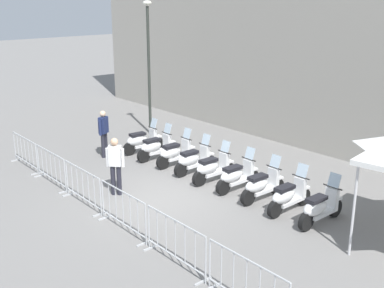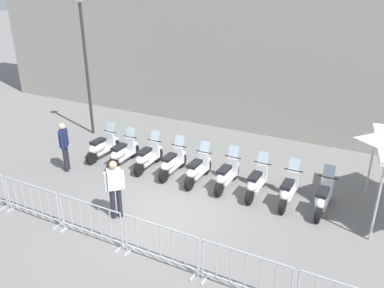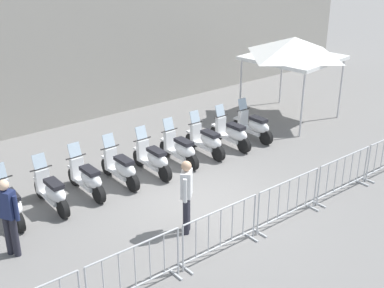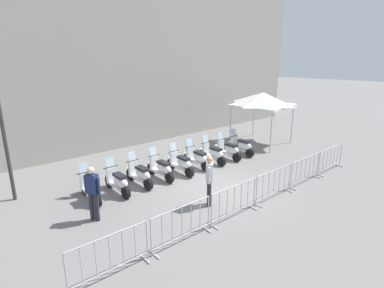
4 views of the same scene
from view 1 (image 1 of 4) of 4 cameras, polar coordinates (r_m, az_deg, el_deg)
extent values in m
plane|color=slate|center=(13.73, -3.82, -6.57)|extent=(120.00, 120.00, 0.00)
cylinder|color=black|center=(18.16, -4.24, 0.12)|extent=(0.22, 0.50, 0.48)
cylinder|color=black|center=(17.53, -7.61, -0.60)|extent=(0.22, 0.50, 0.48)
cube|color=white|center=(17.82, -5.90, -0.11)|extent=(0.43, 0.90, 0.10)
ellipsoid|color=white|center=(17.62, -6.69, 0.47)|extent=(0.50, 0.89, 0.40)
cube|color=black|center=(17.57, -6.63, 1.18)|extent=(0.38, 0.64, 0.10)
cube|color=white|center=(17.97, -4.75, 0.96)|extent=(0.36, 0.20, 0.60)
cylinder|color=black|center=(17.89, -4.78, 1.97)|extent=(0.56, 0.13, 0.04)
cube|color=silver|center=(17.87, -4.66, 2.56)|extent=(0.34, 0.19, 0.35)
cube|color=white|center=(18.08, -4.26, 0.93)|extent=(0.25, 0.35, 0.06)
cylinder|color=black|center=(17.39, -2.56, -0.61)|extent=(0.20, 0.49, 0.48)
cylinder|color=black|center=(16.68, -5.90, -1.44)|extent=(0.20, 0.49, 0.48)
cube|color=white|center=(17.02, -4.20, -0.89)|extent=(0.39, 0.90, 0.10)
ellipsoid|color=white|center=(16.79, -4.98, -0.30)|extent=(0.46, 0.88, 0.40)
cube|color=black|center=(16.74, -4.91, 0.44)|extent=(0.35, 0.63, 0.10)
cube|color=white|center=(17.19, -3.06, 0.25)|extent=(0.35, 0.18, 0.60)
cylinder|color=black|center=(17.10, -3.08, 1.31)|extent=(0.56, 0.11, 0.04)
cube|color=silver|center=(17.08, -2.96, 1.92)|extent=(0.34, 0.18, 0.35)
cube|color=white|center=(17.31, -2.57, 0.24)|extent=(0.24, 0.34, 0.06)
cylinder|color=black|center=(16.72, -0.23, -1.31)|extent=(0.19, 0.49, 0.48)
cylinder|color=black|center=(15.97, -3.57, -2.23)|extent=(0.19, 0.49, 0.48)
cube|color=white|center=(16.33, -1.86, -1.63)|extent=(0.37, 0.89, 0.10)
ellipsoid|color=white|center=(16.08, -2.63, -1.02)|extent=(0.45, 0.87, 0.40)
cube|color=black|center=(16.04, -2.56, -0.25)|extent=(0.34, 0.63, 0.10)
cube|color=white|center=(16.51, -0.72, -0.42)|extent=(0.35, 0.18, 0.60)
cylinder|color=black|center=(16.42, -0.72, 0.68)|extent=(0.56, 0.10, 0.04)
cube|color=silver|center=(16.40, -0.59, 1.32)|extent=(0.33, 0.17, 0.35)
cube|color=white|center=(16.64, -0.23, -0.43)|extent=(0.23, 0.34, 0.06)
cylinder|color=black|center=(16.01, 2.04, -2.15)|extent=(0.20, 0.49, 0.48)
cylinder|color=black|center=(15.24, -1.37, -3.15)|extent=(0.20, 0.49, 0.48)
cube|color=white|center=(15.60, 0.38, -2.50)|extent=(0.38, 0.90, 0.10)
ellipsoid|color=white|center=(15.35, -0.40, -1.88)|extent=(0.46, 0.88, 0.40)
cube|color=black|center=(15.30, -0.31, -1.08)|extent=(0.35, 0.63, 0.10)
cube|color=white|center=(15.79, 1.56, -1.23)|extent=(0.35, 0.18, 0.60)
cylinder|color=black|center=(15.69, 1.57, -0.09)|extent=(0.56, 0.10, 0.04)
cube|color=silver|center=(15.67, 1.71, 0.58)|extent=(0.33, 0.18, 0.35)
cube|color=white|center=(15.93, 2.05, -1.23)|extent=(0.24, 0.34, 0.06)
cylinder|color=black|center=(15.29, 4.39, -3.12)|extent=(0.20, 0.49, 0.48)
cylinder|color=black|center=(14.50, 0.89, -4.21)|extent=(0.20, 0.49, 0.48)
cube|color=white|center=(14.87, 2.69, -3.50)|extent=(0.40, 0.90, 0.10)
ellipsoid|color=white|center=(14.61, 1.90, -2.87)|extent=(0.47, 0.88, 0.40)
cube|color=black|center=(14.56, 2.00, -2.03)|extent=(0.36, 0.63, 0.10)
cube|color=white|center=(15.07, 3.91, -2.17)|extent=(0.36, 0.18, 0.60)
cylinder|color=black|center=(14.96, 3.94, -0.97)|extent=(0.56, 0.11, 0.04)
cube|color=silver|center=(14.94, 4.09, -0.28)|extent=(0.34, 0.18, 0.35)
cube|color=white|center=(15.20, 4.41, -2.16)|extent=(0.24, 0.34, 0.06)
cylinder|color=black|center=(14.70, 7.30, -4.04)|extent=(0.21, 0.49, 0.48)
cylinder|color=black|center=(13.87, 3.80, -5.24)|extent=(0.21, 0.49, 0.48)
cube|color=white|center=(14.27, 5.61, -4.47)|extent=(0.40, 0.90, 0.10)
ellipsoid|color=white|center=(13.99, 4.83, -3.83)|extent=(0.47, 0.88, 0.40)
cube|color=black|center=(13.94, 4.95, -2.95)|extent=(0.36, 0.63, 0.10)
cube|color=white|center=(14.47, 6.85, -3.06)|extent=(0.36, 0.19, 0.60)
cylinder|color=black|center=(14.36, 6.89, -1.83)|extent=(0.56, 0.11, 0.04)
cube|color=silver|center=(14.34, 7.05, -1.10)|extent=(0.34, 0.18, 0.35)
cube|color=white|center=(14.61, 7.34, -3.05)|extent=(0.24, 0.34, 0.06)
cylinder|color=black|center=(14.11, 10.27, -5.09)|extent=(0.21, 0.49, 0.48)
cylinder|color=black|center=(13.24, 6.80, -6.42)|extent=(0.21, 0.49, 0.48)
cube|color=white|center=(13.66, 8.60, -5.58)|extent=(0.40, 0.90, 0.10)
ellipsoid|color=white|center=(13.37, 7.85, -4.94)|extent=(0.47, 0.88, 0.40)
cube|color=black|center=(13.31, 7.97, -4.02)|extent=(0.36, 0.63, 0.10)
cube|color=white|center=(13.87, 9.84, -4.09)|extent=(0.36, 0.19, 0.60)
cylinder|color=black|center=(13.75, 9.91, -2.81)|extent=(0.56, 0.11, 0.04)
cube|color=silver|center=(13.73, 10.08, -2.05)|extent=(0.34, 0.18, 0.35)
cube|color=white|center=(14.02, 10.33, -4.06)|extent=(0.24, 0.34, 0.06)
cylinder|color=black|center=(13.54, 13.34, -6.25)|extent=(0.20, 0.49, 0.48)
cylinder|color=black|center=(12.62, 10.01, -7.79)|extent=(0.20, 0.49, 0.48)
cube|color=white|center=(13.06, 11.75, -6.83)|extent=(0.38, 0.89, 0.10)
ellipsoid|color=white|center=(12.76, 11.05, -6.19)|extent=(0.46, 0.88, 0.40)
cube|color=black|center=(12.70, 11.19, -5.24)|extent=(0.35, 0.63, 0.10)
cube|color=white|center=(13.28, 12.95, -5.23)|extent=(0.35, 0.18, 0.60)
cylinder|color=black|center=(13.16, 13.05, -3.90)|extent=(0.56, 0.10, 0.04)
cube|color=silver|center=(13.14, 13.23, -3.11)|extent=(0.33, 0.18, 0.35)
cube|color=white|center=(13.44, 13.41, -5.19)|extent=(0.24, 0.34, 0.06)
cylinder|color=black|center=(13.05, 16.92, -7.43)|extent=(0.20, 0.49, 0.48)
cylinder|color=black|center=(12.10, 13.66, -9.13)|extent=(0.20, 0.49, 0.48)
cube|color=white|center=(12.56, 15.37, -8.08)|extent=(0.39, 0.90, 0.10)
ellipsoid|color=white|center=(12.24, 14.70, -7.45)|extent=(0.47, 0.88, 0.40)
cube|color=black|center=(12.18, 14.86, -6.47)|extent=(0.36, 0.63, 0.10)
cube|color=white|center=(12.79, 16.58, -6.40)|extent=(0.36, 0.18, 0.60)
cylinder|color=black|center=(12.66, 16.70, -5.03)|extent=(0.56, 0.11, 0.04)
cube|color=silver|center=(12.64, 16.89, -4.21)|extent=(0.34, 0.18, 0.35)
cube|color=white|center=(12.95, 17.02, -6.34)|extent=(0.24, 0.34, 0.06)
cube|color=#B2B5B7|center=(17.98, -20.45, -1.83)|extent=(0.10, 0.44, 0.04)
cube|color=#B2B5B7|center=(16.39, -18.25, -3.39)|extent=(0.10, 0.44, 0.04)
cylinder|color=#B2B5B7|center=(17.91, -20.70, -0.24)|extent=(0.04, 0.04, 1.05)
cylinder|color=#B2B5B7|center=(16.16, -18.30, -1.78)|extent=(0.04, 0.04, 1.05)
cylinder|color=#B2B5B7|center=(16.88, -19.74, 0.73)|extent=(1.93, 0.30, 0.04)
cylinder|color=#B2B5B7|center=(17.13, -19.45, -2.07)|extent=(1.93, 0.30, 0.04)
cylinder|color=#B2B5B7|center=(17.59, -20.36, -0.19)|extent=(0.02, 0.02, 0.87)
cylinder|color=#B2B5B7|center=(17.29, -19.99, -0.43)|extent=(0.02, 0.02, 0.87)
cylinder|color=#B2B5B7|center=(17.00, -19.59, -0.68)|extent=(0.02, 0.02, 0.87)
cylinder|color=#B2B5B7|center=(16.71, -19.19, -0.94)|extent=(0.02, 0.02, 0.87)
cylinder|color=#B2B5B7|center=(16.42, -18.77, -1.20)|extent=(0.02, 0.02, 0.87)
cube|color=#B2B5B7|center=(16.14, -17.87, -3.65)|extent=(0.10, 0.44, 0.04)
cube|color=#B2B5B7|center=(14.60, -15.11, -5.59)|extent=(0.10, 0.44, 0.04)
cylinder|color=#B2B5B7|center=(16.05, -18.14, -1.89)|extent=(0.04, 0.04, 1.05)
cylinder|color=#B2B5B7|center=(14.35, -15.12, -3.82)|extent=(0.04, 0.04, 1.05)
cylinder|color=#B2B5B7|center=(15.03, -16.88, -0.91)|extent=(1.93, 0.30, 0.04)
cylinder|color=#B2B5B7|center=(15.31, -16.61, -4.02)|extent=(1.93, 0.30, 0.04)
cylinder|color=#B2B5B7|center=(15.74, -17.71, -1.87)|extent=(0.02, 0.02, 0.87)
cylinder|color=#B2B5B7|center=(15.45, -17.24, -2.17)|extent=(0.02, 0.02, 0.87)
cylinder|color=#B2B5B7|center=(15.17, -16.74, -2.48)|extent=(0.02, 0.02, 0.87)
cylinder|color=#B2B5B7|center=(14.88, -16.23, -2.80)|extent=(0.02, 0.02, 0.87)
cylinder|color=#B2B5B7|center=(14.60, -15.70, -3.13)|extent=(0.02, 0.02, 0.87)
cube|color=#B2B5B7|center=(14.37, -14.63, -5.92)|extent=(0.10, 0.44, 0.04)
cube|color=#B2B5B7|center=(12.90, -11.07, -8.37)|extent=(0.10, 0.44, 0.04)
cylinder|color=#B2B5B7|center=(14.25, -14.91, -3.95)|extent=(0.04, 0.04, 1.05)
cylinder|color=#B2B5B7|center=(12.63, -11.03, -6.41)|extent=(0.04, 0.04, 1.05)
cylinder|color=#B2B5B7|center=(13.25, -13.24, -3.00)|extent=(1.93, 0.30, 0.04)
cylinder|color=#B2B5B7|center=(13.56, -12.99, -6.46)|extent=(1.93, 0.30, 0.04)
cylinder|color=#B2B5B7|center=(13.94, -14.36, -3.98)|extent=(0.02, 0.02, 0.87)
cylinder|color=#B2B5B7|center=(13.67, -13.75, -4.36)|extent=(0.02, 0.02, 0.87)
cylinder|color=#B2B5B7|center=(13.40, -13.11, -4.75)|extent=(0.02, 0.02, 0.87)
cylinder|color=#B2B5B7|center=(13.13, -12.45, -5.16)|extent=(0.02, 0.02, 0.87)
cylinder|color=#B2B5B7|center=(12.86, -11.77, -5.59)|extent=(0.02, 0.02, 0.87)
cube|color=#B2B5B7|center=(12.68, -10.45, -8.79)|extent=(0.10, 0.44, 0.04)
cube|color=#B2B5B7|center=(11.31, -5.78, -11.89)|extent=(0.10, 0.44, 0.04)
cylinder|color=#B2B5B7|center=(12.53, -10.75, -6.58)|extent=(0.04, 0.04, 1.05)
cylinder|color=#B2B5B7|center=(11.02, -5.62, -9.74)|extent=(0.04, 0.04, 1.05)
cylinder|color=#B2B5B7|center=(11.55, -8.47, -5.70)|extent=(1.93, 0.30, 0.04)
cylinder|color=#B2B5B7|center=(11.91, -8.29, -9.57)|extent=(1.93, 0.30, 0.04)
cylinder|color=#B2B5B7|center=(12.24, -10.01, -6.67)|extent=(0.02, 0.02, 0.87)
cylinder|color=#B2B5B7|center=(11.98, -9.21, -7.16)|extent=(0.02, 0.02, 0.87)
cylinder|color=#B2B5B7|center=(11.72, -8.38, -7.67)|extent=(0.02, 0.02, 0.87)
cylinder|color=#B2B5B7|center=(11.47, -7.51, -8.19)|extent=(0.02, 0.02, 0.87)
cylinder|color=#B2B5B7|center=(11.23, -6.59, -8.74)|extent=(0.02, 0.02, 0.87)
cube|color=#B2B5B7|center=(11.11, -4.95, -12.42)|extent=(0.10, 0.44, 0.04)
cube|color=#B2B5B7|center=(9.91, 1.34, -16.32)|extent=(0.10, 0.44, 0.04)
cylinder|color=#B2B5B7|center=(10.93, -5.26, -9.96)|extent=(0.04, 0.04, 1.05)
cylinder|color=#B2B5B7|center=(9.59, 1.67, -13.98)|extent=(0.04, 0.04, 1.05)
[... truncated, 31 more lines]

